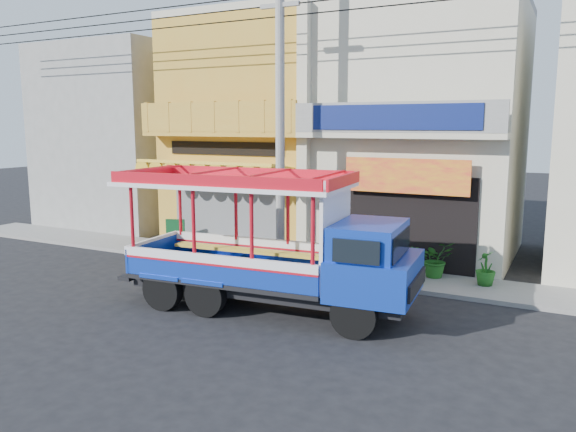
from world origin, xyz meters
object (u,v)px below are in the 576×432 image
object	(u,v)px
utility_pole	(285,100)
green_sign	(176,236)
potted_plant_c	(486,268)
songthaew_truck	(288,247)
potted_plant_a	(436,259)
potted_plant_b	(414,265)

from	to	relation	value
utility_pole	green_sign	world-z (taller)	utility_pole
potted_plant_c	utility_pole	bearing A→B (deg)	-78.20
green_sign	potted_plant_c	bearing A→B (deg)	0.60
songthaew_truck	potted_plant_a	xyz separation A→B (m)	(2.45, 4.29, -0.94)
potted_plant_c	potted_plant_b	bearing A→B (deg)	-69.33
songthaew_truck	green_sign	size ratio (longest dim) A/B	7.15
songthaew_truck	potted_plant_c	distance (m)	5.67
utility_pole	potted_plant_c	world-z (taller)	utility_pole
utility_pole	songthaew_truck	bearing A→B (deg)	-61.38
green_sign	potted_plant_b	bearing A→B (deg)	-3.32
songthaew_truck	potted_plant_a	world-z (taller)	songthaew_truck
utility_pole	potted_plant_a	size ratio (longest dim) A/B	27.24
utility_pole	potted_plant_b	xyz separation A→B (m)	(3.75, 0.36, -4.44)
potted_plant_b	potted_plant_c	bearing A→B (deg)	-133.76
songthaew_truck	potted_plant_a	bearing A→B (deg)	60.32
green_sign	potted_plant_a	world-z (taller)	potted_plant_a
green_sign	potted_plant_a	distance (m)	8.87
potted_plant_a	potted_plant_c	size ratio (longest dim) A/B	1.09
utility_pole	potted_plant_c	xyz separation A→B (m)	(5.52, 0.96, -4.44)
potted_plant_a	potted_plant_c	distance (m)	1.38
green_sign	songthaew_truck	bearing A→B (deg)	-31.74
potted_plant_a	potted_plant_b	bearing A→B (deg)	-156.79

